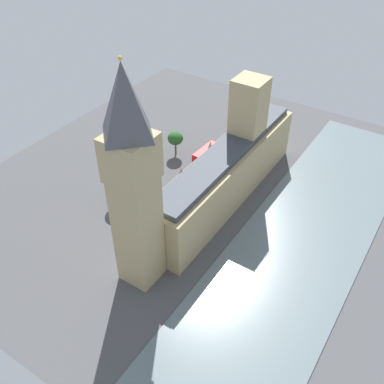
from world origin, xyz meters
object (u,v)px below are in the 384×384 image
Objects in this scene: parliament_building at (229,168)px; double_decker_bus_kerbside at (205,154)px; car_yellow_cab_leading at (182,178)px; plane_tree_opposite_hall at (175,138)px; plane_tree_trailing at (117,187)px; pedestrian_by_river_gate at (241,147)px; street_lamp_slot_10 at (155,162)px; car_dark_green_corner at (227,143)px; clock_tower at (133,182)px; pedestrian_near_tower at (168,219)px; street_lamp_under_trees at (111,197)px; car_black_far_end at (171,199)px; car_blue_midblock at (150,215)px.

parliament_building is 5.79× the size of double_decker_bus_kerbside.
plane_tree_opposite_hall reaches higher than car_yellow_cab_leading.
car_yellow_cab_leading is 0.55× the size of plane_tree_trailing.
pedestrian_by_river_gate is 0.27× the size of street_lamp_slot_10.
car_dark_green_corner is (12.86, -22.71, -8.44)m from parliament_building.
clock_tower is 34.47× the size of pedestrian_near_tower.
plane_tree_opposite_hall is (16.66, 13.63, 4.95)m from pedestrian_by_river_gate.
parliament_building is 36.35× the size of pedestrian_by_river_gate.
street_lamp_slot_10 is (23.00, 3.49, -4.87)m from parliament_building.
street_lamp_under_trees is at bearing 77.32° from car_dark_green_corner.
pedestrian_by_river_gate is 1.11× the size of pedestrian_near_tower.
car_black_far_end is 0.59× the size of plane_tree_trailing.
double_decker_bus_kerbside is 32.14m from plane_tree_trailing.
pedestrian_by_river_gate reaches higher than pedestrian_near_tower.
plane_tree_trailing reaches higher than car_black_far_end.
clock_tower is 54.67m from double_decker_bus_kerbside.
parliament_building is 7.83× the size of plane_tree_opposite_hall.
plane_tree_trailing is (23.55, 19.90, -3.68)m from parliament_building.
clock_tower is 32.86m from car_blue_midblock.
plane_tree_opposite_hall is at bearing -65.54° from car_blue_midblock.
clock_tower is 65.79m from car_dark_green_corner.
plane_tree_opposite_hall reaches higher than pedestrian_near_tower.
plane_tree_opposite_hall is 0.98× the size of plane_tree_trailing.
plane_tree_trailing reaches higher than car_yellow_cab_leading.
plane_tree_trailing reaches higher than plane_tree_opposite_hall.
plane_tree_opposite_hall reaches higher than street_lamp_slot_10.
car_dark_green_corner and car_yellow_cab_leading have the same top height.
street_lamp_under_trees is at bearing -113.33° from car_yellow_cab_leading.
clock_tower reaches higher than double_decker_bus_kerbside.
street_lamp_slot_10 is at bearing -33.68° from pedestrian_by_river_gate.
double_decker_bus_kerbside is at bearing -84.70° from car_blue_midblock.
car_black_far_end is (11.69, 11.55, -8.43)m from parliament_building.
clock_tower is at bearing 86.88° from parliament_building.
car_black_far_end is at bearing 150.76° from pedestrian_near_tower.
clock_tower is at bearing 142.13° from plane_tree_trailing.
parliament_building is at bearing -120.02° from car_blue_midblock.
pedestrian_near_tower is at bearing -67.96° from car_yellow_cab_leading.
car_black_far_end is (-2.51, 22.24, -1.75)m from double_decker_bus_kerbside.
street_lamp_under_trees reaches higher than pedestrian_near_tower.
street_lamp_under_trees reaches higher than car_black_far_end.
car_yellow_cab_leading is 18.27m from car_blue_midblock.
clock_tower is 65.44m from pedestrian_by_river_gate.
street_lamp_under_trees reaches higher than car_yellow_cab_leading.
double_decker_bus_kerbside is at bearing -105.38° from street_lamp_under_trees.
street_lamp_slot_10 is (21.00, -33.17, -22.62)m from clock_tower.
pedestrian_near_tower is at bearing -175.42° from plane_tree_trailing.
plane_tree_opposite_hall is at bearing -88.14° from plane_tree_trailing.
car_black_far_end is 24.97m from plane_tree_opposite_hall.
car_black_far_end is 8.42m from car_blue_midblock.
pedestrian_by_river_gate is at bearing -108.79° from street_lamp_under_trees.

